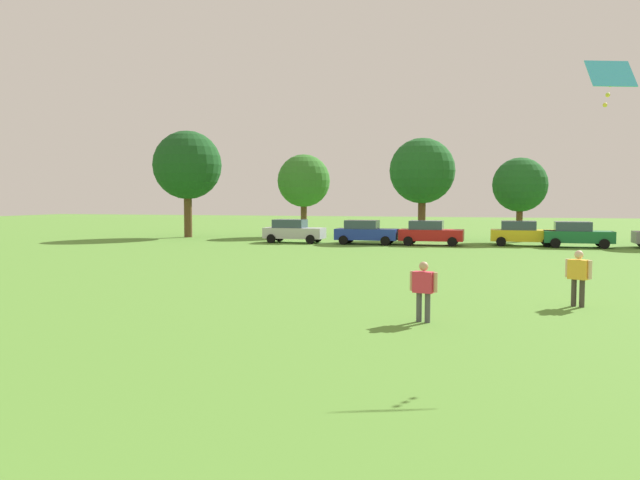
{
  "coord_description": "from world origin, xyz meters",
  "views": [
    {
      "loc": [
        5.58,
        -0.88,
        3.22
      ],
      "look_at": [
        2.25,
        11.02,
        2.41
      ],
      "focal_mm": 35.98,
      "sensor_mm": 36.0,
      "label": 1
    }
  ],
  "objects_px": {
    "parked_car_silver_0": "(293,231)",
    "parked_car_yellow_3": "(522,233)",
    "tree_center_right": "(520,185)",
    "tree_center_left": "(422,171)",
    "tree_far_left": "(187,165)",
    "bystander_near_trees": "(578,273)",
    "parked_car_red_2": "(430,233)",
    "kite": "(610,77)",
    "adult_bystander": "(423,286)",
    "tree_left": "(304,181)",
    "parked_car_green_4": "(577,234)",
    "parked_car_blue_1": "(366,232)"
  },
  "relations": [
    {
      "from": "parked_car_red_2",
      "to": "tree_left",
      "type": "height_order",
      "value": "tree_left"
    },
    {
      "from": "kite",
      "to": "parked_car_yellow_3",
      "type": "relative_size",
      "value": 0.26
    },
    {
      "from": "parked_car_blue_1",
      "to": "parked_car_red_2",
      "type": "distance_m",
      "value": 4.44
    },
    {
      "from": "parked_car_red_2",
      "to": "parked_car_green_4",
      "type": "distance_m",
      "value": 9.45
    },
    {
      "from": "bystander_near_trees",
      "to": "parked_car_green_4",
      "type": "distance_m",
      "value": 24.65
    },
    {
      "from": "tree_center_right",
      "to": "tree_center_left",
      "type": "bearing_deg",
      "value": 176.59
    },
    {
      "from": "adult_bystander",
      "to": "parked_car_silver_0",
      "type": "relative_size",
      "value": 0.37
    },
    {
      "from": "tree_far_left",
      "to": "tree_center_left",
      "type": "distance_m",
      "value": 19.03
    },
    {
      "from": "tree_left",
      "to": "tree_center_right",
      "type": "relative_size",
      "value": 1.11
    },
    {
      "from": "bystander_near_trees",
      "to": "tree_left",
      "type": "relative_size",
      "value": 0.24
    },
    {
      "from": "bystander_near_trees",
      "to": "parked_car_red_2",
      "type": "xyz_separation_m",
      "value": [
        -6.81,
        23.87,
        -0.14
      ]
    },
    {
      "from": "kite",
      "to": "tree_left",
      "type": "bearing_deg",
      "value": 116.88
    },
    {
      "from": "parked_car_blue_1",
      "to": "tree_far_left",
      "type": "distance_m",
      "value": 17.01
    },
    {
      "from": "tree_far_left",
      "to": "parked_car_silver_0",
      "type": "bearing_deg",
      "value": -20.46
    },
    {
      "from": "parked_car_yellow_3",
      "to": "parked_car_green_4",
      "type": "bearing_deg",
      "value": -8.81
    },
    {
      "from": "adult_bystander",
      "to": "bystander_near_trees",
      "type": "xyz_separation_m",
      "value": [
        4.14,
        3.62,
        0.06
      ]
    },
    {
      "from": "parked_car_red_2",
      "to": "tree_center_right",
      "type": "relative_size",
      "value": 0.7
    },
    {
      "from": "tree_far_left",
      "to": "tree_center_right",
      "type": "xyz_separation_m",
      "value": [
        26.12,
        1.33,
        -1.72
      ]
    },
    {
      "from": "parked_car_red_2",
      "to": "kite",
      "type": "bearing_deg",
      "value": -76.4
    },
    {
      "from": "parked_car_red_2",
      "to": "tree_left",
      "type": "bearing_deg",
      "value": 146.21
    },
    {
      "from": "adult_bystander",
      "to": "parked_car_red_2",
      "type": "xyz_separation_m",
      "value": [
        -2.67,
        27.5,
        -0.08
      ]
    },
    {
      "from": "adult_bystander",
      "to": "parked_car_green_4",
      "type": "xyz_separation_m",
      "value": [
        6.76,
        28.13,
        -0.08
      ]
    },
    {
      "from": "tree_left",
      "to": "tree_center_left",
      "type": "relative_size",
      "value": 0.88
    },
    {
      "from": "parked_car_blue_1",
      "to": "parked_car_silver_0",
      "type": "bearing_deg",
      "value": 178.15
    },
    {
      "from": "parked_car_green_4",
      "to": "tree_center_right",
      "type": "height_order",
      "value": "tree_center_right"
    },
    {
      "from": "kite",
      "to": "parked_car_blue_1",
      "type": "distance_m",
      "value": 30.7
    },
    {
      "from": "kite",
      "to": "tree_far_left",
      "type": "bearing_deg",
      "value": 130.06
    },
    {
      "from": "tree_far_left",
      "to": "tree_center_right",
      "type": "relative_size",
      "value": 1.41
    },
    {
      "from": "tree_center_left",
      "to": "parked_car_silver_0",
      "type": "bearing_deg",
      "value": -146.71
    },
    {
      "from": "kite",
      "to": "tree_far_left",
      "type": "distance_m",
      "value": 41.99
    },
    {
      "from": "adult_bystander",
      "to": "tree_left",
      "type": "xyz_separation_m",
      "value": [
        -14.04,
        35.11,
        3.71
      ]
    },
    {
      "from": "parked_car_red_2",
      "to": "tree_far_left",
      "type": "bearing_deg",
      "value": 169.39
    },
    {
      "from": "parked_car_green_4",
      "to": "tree_left",
      "type": "relative_size",
      "value": 0.62
    },
    {
      "from": "bystander_near_trees",
      "to": "parked_car_silver_0",
      "type": "height_order",
      "value": "parked_car_silver_0"
    },
    {
      "from": "parked_car_yellow_3",
      "to": "tree_center_right",
      "type": "distance_m",
      "value": 5.16
    },
    {
      "from": "kite",
      "to": "parked_car_red_2",
      "type": "relative_size",
      "value": 0.26
    },
    {
      "from": "tree_left",
      "to": "tree_center_left",
      "type": "height_order",
      "value": "tree_center_left"
    },
    {
      "from": "adult_bystander",
      "to": "parked_car_silver_0",
      "type": "height_order",
      "value": "parked_car_silver_0"
    },
    {
      "from": "parked_car_yellow_3",
      "to": "tree_center_left",
      "type": "distance_m",
      "value": 9.57
    },
    {
      "from": "tree_center_right",
      "to": "parked_car_green_4",
      "type": "bearing_deg",
      "value": -52.18
    },
    {
      "from": "adult_bystander",
      "to": "parked_car_yellow_3",
      "type": "height_order",
      "value": "parked_car_yellow_3"
    },
    {
      "from": "parked_car_red_2",
      "to": "tree_center_left",
      "type": "relative_size",
      "value": 0.55
    },
    {
      "from": "parked_car_blue_1",
      "to": "parked_car_green_4",
      "type": "relative_size",
      "value": 1.0
    },
    {
      "from": "parked_car_silver_0",
      "to": "parked_car_yellow_3",
      "type": "distance_m",
      "value": 15.89
    },
    {
      "from": "parked_car_silver_0",
      "to": "parked_car_yellow_3",
      "type": "relative_size",
      "value": 1.0
    },
    {
      "from": "tree_left",
      "to": "parked_car_yellow_3",
      "type": "bearing_deg",
      "value": -20.32
    },
    {
      "from": "parked_car_red_2",
      "to": "parked_car_green_4",
      "type": "height_order",
      "value": "same"
    },
    {
      "from": "parked_car_green_4",
      "to": "tree_far_left",
      "type": "relative_size",
      "value": 0.49
    },
    {
      "from": "bystander_near_trees",
      "to": "tree_center_right",
      "type": "height_order",
      "value": "tree_center_right"
    },
    {
      "from": "adult_bystander",
      "to": "parked_car_yellow_3",
      "type": "bearing_deg",
      "value": 97.07
    }
  ]
}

